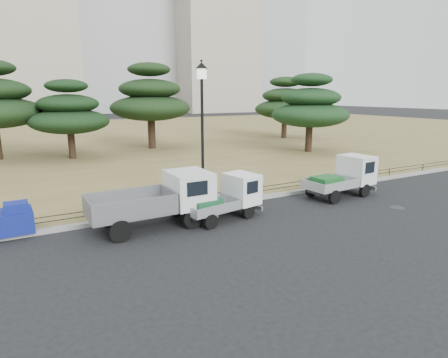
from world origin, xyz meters
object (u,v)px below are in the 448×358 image
street_lamp (202,110)px  truck_kei_rear (344,177)px  truck_large (159,198)px  tarp_pile (8,221)px  truck_kei_front (226,198)px

street_lamp → truck_kei_rear: bearing=-14.2°
truck_large → truck_kei_rear: (8.85, -0.12, -0.14)m
truck_large → tarp_pile: 4.96m
truck_large → street_lamp: bearing=30.6°
truck_kei_rear → street_lamp: bearing=161.1°
truck_kei_front → truck_kei_rear: (6.30, 0.20, 0.10)m
tarp_pile → truck_kei_front: bearing=-13.6°
tarp_pile → truck_large: bearing=-16.9°
truck_large → truck_kei_rear: 8.85m
truck_kei_front → tarp_pile: truck_kei_front is taller
truck_kei_rear → tarp_pile: size_ratio=2.26×
truck_kei_front → street_lamp: 3.68m
street_lamp → tarp_pile: 7.94m
truck_kei_front → truck_kei_rear: bearing=-9.0°
truck_large → street_lamp: 4.11m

